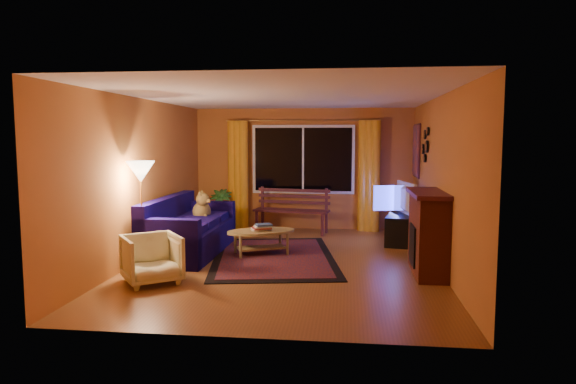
# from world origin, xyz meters

# --- Properties ---
(floor) EXTENTS (4.50, 6.00, 0.02)m
(floor) POSITION_xyz_m (0.00, 0.00, -0.01)
(floor) COLOR brown
(floor) RESTS_ON ground
(ceiling) EXTENTS (4.50, 6.00, 0.02)m
(ceiling) POSITION_xyz_m (0.00, 0.00, 2.51)
(ceiling) COLOR white
(ceiling) RESTS_ON ground
(wall_back) EXTENTS (4.50, 0.02, 2.50)m
(wall_back) POSITION_xyz_m (0.00, 3.01, 1.25)
(wall_back) COLOR #C27230
(wall_back) RESTS_ON ground
(wall_left) EXTENTS (0.02, 6.00, 2.50)m
(wall_left) POSITION_xyz_m (-2.26, 0.00, 1.25)
(wall_left) COLOR #C27230
(wall_left) RESTS_ON ground
(wall_right) EXTENTS (0.02, 6.00, 2.50)m
(wall_right) POSITION_xyz_m (2.26, 0.00, 1.25)
(wall_right) COLOR #C27230
(wall_right) RESTS_ON ground
(window) EXTENTS (2.00, 0.02, 1.30)m
(window) POSITION_xyz_m (0.00, 2.94, 1.45)
(window) COLOR black
(window) RESTS_ON wall_back
(curtain_rod) EXTENTS (3.20, 0.03, 0.03)m
(curtain_rod) POSITION_xyz_m (0.00, 2.90, 2.25)
(curtain_rod) COLOR #BF8C3F
(curtain_rod) RESTS_ON wall_back
(curtain_left) EXTENTS (0.36, 0.36, 2.24)m
(curtain_left) POSITION_xyz_m (-1.35, 2.88, 1.12)
(curtain_left) COLOR #F8A71F
(curtain_left) RESTS_ON ground
(curtain_right) EXTENTS (0.36, 0.36, 2.24)m
(curtain_right) POSITION_xyz_m (1.35, 2.88, 1.12)
(curtain_right) COLOR #F8A71F
(curtain_right) RESTS_ON ground
(bench) EXTENTS (1.55, 0.69, 0.45)m
(bench) POSITION_xyz_m (-0.19, 2.45, 0.22)
(bench) COLOR #3E1720
(bench) RESTS_ON ground
(potted_plant) EXTENTS (0.49, 0.49, 0.84)m
(potted_plant) POSITION_xyz_m (-1.68, 2.60, 0.42)
(potted_plant) COLOR #235B1E
(potted_plant) RESTS_ON ground
(sofa) EXTENTS (1.01, 2.29, 0.92)m
(sofa) POSITION_xyz_m (-1.63, 0.43, 0.46)
(sofa) COLOR #0E0548
(sofa) RESTS_ON ground
(dog) EXTENTS (0.45, 0.51, 0.47)m
(dog) POSITION_xyz_m (-1.58, 0.94, 0.69)
(dog) COLOR olive
(dog) RESTS_ON sofa
(armchair) EXTENTS (0.93, 0.92, 0.70)m
(armchair) POSITION_xyz_m (-1.60, -1.31, 0.35)
(armchair) COLOR beige
(armchair) RESTS_ON ground
(floor_lamp) EXTENTS (0.31, 0.31, 1.57)m
(floor_lamp) POSITION_xyz_m (-2.00, -0.64, 0.79)
(floor_lamp) COLOR #BF8C3F
(floor_lamp) RESTS_ON ground
(rug) EXTENTS (2.35, 3.24, 0.02)m
(rug) POSITION_xyz_m (-0.23, 0.31, 0.01)
(rug) COLOR maroon
(rug) RESTS_ON ground
(coffee_table) EXTENTS (1.48, 1.48, 0.41)m
(coffee_table) POSITION_xyz_m (-0.46, 0.46, 0.20)
(coffee_table) COLOR #97884B
(coffee_table) RESTS_ON ground
(tv_console) EXTENTS (0.64, 1.31, 0.52)m
(tv_console) POSITION_xyz_m (1.88, 1.79, 0.26)
(tv_console) COLOR black
(tv_console) RESTS_ON ground
(television) EXTENTS (0.32, 1.00, 0.57)m
(television) POSITION_xyz_m (1.88, 1.79, 0.81)
(television) COLOR black
(television) RESTS_ON tv_console
(fireplace) EXTENTS (0.40, 1.20, 1.10)m
(fireplace) POSITION_xyz_m (2.05, -0.40, 0.55)
(fireplace) COLOR maroon
(fireplace) RESTS_ON ground
(mirror_cluster) EXTENTS (0.06, 0.60, 0.56)m
(mirror_cluster) POSITION_xyz_m (2.21, 1.30, 1.80)
(mirror_cluster) COLOR black
(mirror_cluster) RESTS_ON wall_right
(painting) EXTENTS (0.04, 0.76, 0.96)m
(painting) POSITION_xyz_m (2.22, 2.45, 1.65)
(painting) COLOR #E6470E
(painting) RESTS_ON wall_right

